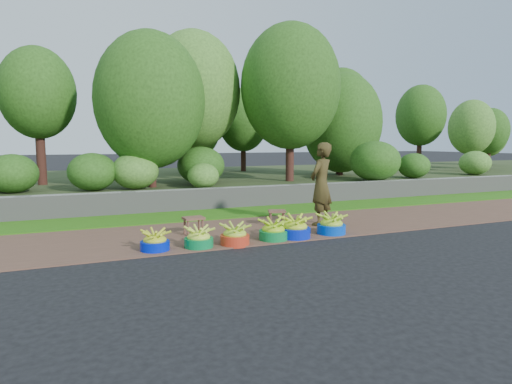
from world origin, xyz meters
name	(u,v)px	position (x,y,z in m)	size (l,w,h in m)	color
ground_plane	(290,243)	(0.00, 0.00, 0.00)	(120.00, 120.00, 0.00)	black
dirt_shoulder	(261,229)	(0.00, 1.25, 0.01)	(80.00, 2.50, 0.02)	brown
grass_verge	(228,213)	(0.00, 3.25, 0.02)	(80.00, 1.50, 0.04)	#306E13
retaining_wall	(217,198)	(0.00, 4.10, 0.28)	(80.00, 0.35, 0.55)	gray
earth_bank	(177,183)	(0.00, 9.00, 0.25)	(80.00, 10.00, 0.50)	#323F1E
vegetation	(184,112)	(-0.06, 7.38, 2.71)	(36.91, 7.85, 4.88)	#391C16
basin_a	(155,242)	(-2.23, 0.34, 0.15)	(0.46, 0.46, 0.34)	#0019CE
basin_b	(199,239)	(-1.53, 0.27, 0.16)	(0.47, 0.47, 0.35)	#08783A
basin_c	(235,236)	(-0.92, 0.22, 0.16)	(0.49, 0.49, 0.37)	red
basin_d	(273,231)	(-0.18, 0.29, 0.17)	(0.51, 0.51, 0.38)	#0E7C37
basin_e	(295,228)	(0.25, 0.28, 0.19)	(0.56, 0.56, 0.42)	#071EBF
basin_f	(331,225)	(1.04, 0.32, 0.18)	(0.53, 0.53, 0.40)	#0240D1
stool_left	(193,220)	(-1.37, 1.25, 0.28)	(0.39, 0.31, 0.33)	brown
stool_right	(277,213)	(0.45, 1.45, 0.27)	(0.43, 0.38, 0.31)	brown
vendor_woman	(321,184)	(1.29, 1.12, 0.87)	(0.62, 0.41, 1.70)	black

